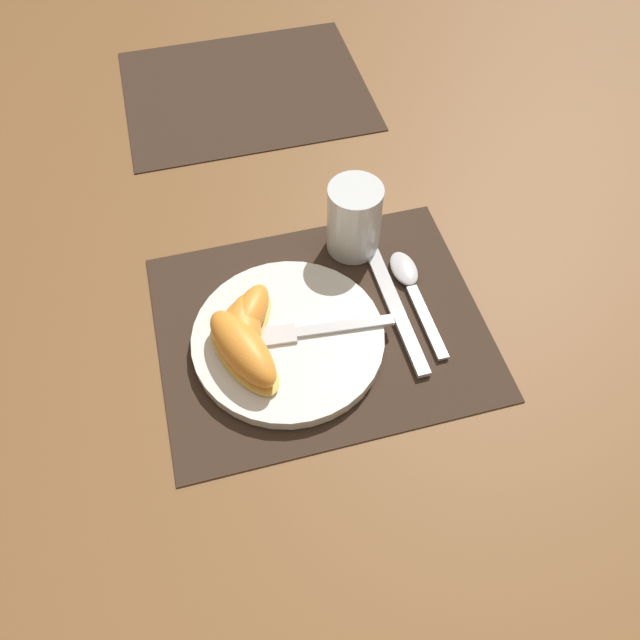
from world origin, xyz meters
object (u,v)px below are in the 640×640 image
object	(u,v)px
spoon	(410,282)
citrus_wedge_3	(243,350)
citrus_wedge_2	(241,333)
knife	(395,307)
citrus_wedge_1	(239,324)
citrus_wedge_0	(249,316)
juice_glass	(354,222)
plate	(288,339)
fork	(303,332)

from	to	relation	value
spoon	citrus_wedge_3	size ratio (longest dim) A/B	1.27
spoon	citrus_wedge_2	world-z (taller)	citrus_wedge_2
spoon	citrus_wedge_2	distance (m)	0.24
knife	citrus_wedge_2	xyz separation A→B (m)	(-0.20, -0.01, 0.03)
citrus_wedge_1	citrus_wedge_3	world-z (taller)	citrus_wedge_3
citrus_wedge_0	citrus_wedge_1	size ratio (longest dim) A/B	0.99
citrus_wedge_3	citrus_wedge_2	bearing A→B (deg)	85.05
citrus_wedge_0	citrus_wedge_3	xyz separation A→B (m)	(-0.02, -0.05, 0.00)
juice_glass	citrus_wedge_0	size ratio (longest dim) A/B	1.00
plate	juice_glass	world-z (taller)	juice_glass
knife	spoon	size ratio (longest dim) A/B	1.28
knife	spoon	world-z (taller)	spoon
plate	knife	distance (m)	0.15
plate	citrus_wedge_1	bearing A→B (deg)	160.15
citrus_wedge_0	knife	bearing A→B (deg)	-3.73
fork	citrus_wedge_1	distance (m)	0.08
plate	citrus_wedge_0	xyz separation A→B (m)	(-0.04, 0.03, 0.02)
fork	knife	bearing A→B (deg)	8.02
plate	citrus_wedge_3	size ratio (longest dim) A/B	1.72
knife	fork	xyz separation A→B (m)	(-0.13, -0.02, 0.02)
spoon	citrus_wedge_2	xyz separation A→B (m)	(-0.23, -0.04, 0.03)
spoon	citrus_wedge_1	size ratio (longest dim) A/B	1.66
plate	citrus_wedge_2	xyz separation A→B (m)	(-0.06, 0.01, 0.02)
juice_glass	citrus_wedge_0	distance (m)	0.19
citrus_wedge_0	citrus_wedge_3	size ratio (longest dim) A/B	0.76
plate	spoon	size ratio (longest dim) A/B	1.35
citrus_wedge_0	citrus_wedge_2	distance (m)	0.03
plate	citrus_wedge_2	distance (m)	0.06
plate	citrus_wedge_2	size ratio (longest dim) A/B	2.30
juice_glass	spoon	bearing A→B (deg)	-57.68
plate	citrus_wedge_1	xyz separation A→B (m)	(-0.05, 0.02, 0.02)
spoon	citrus_wedge_2	bearing A→B (deg)	-169.64
spoon	fork	size ratio (longest dim) A/B	0.88
plate	citrus_wedge_3	xyz separation A→B (m)	(-0.06, -0.02, 0.03)
citrus_wedge_0	juice_glass	bearing A→B (deg)	32.72
juice_glass	citrus_wedge_0	xyz separation A→B (m)	(-0.16, -0.10, -0.01)
juice_glass	citrus_wedge_2	bearing A→B (deg)	-144.35
juice_glass	spoon	xyz separation A→B (m)	(0.05, -0.08, -0.04)
plate	fork	world-z (taller)	fork
fork	juice_glass	bearing A→B (deg)	52.43
knife	juice_glass	bearing A→B (deg)	101.07
juice_glass	knife	world-z (taller)	juice_glass
fork	citrus_wedge_3	size ratio (longest dim) A/B	1.44
plate	fork	size ratio (longest dim) A/B	1.20
citrus_wedge_1	citrus_wedge_2	xyz separation A→B (m)	(-0.00, -0.01, 0.00)
citrus_wedge_3	juice_glass	bearing A→B (deg)	40.28
juice_glass	knife	distance (m)	0.13
citrus_wedge_2	citrus_wedge_3	bearing A→B (deg)	-94.95
juice_glass	citrus_wedge_3	size ratio (longest dim) A/B	0.76
juice_glass	fork	world-z (taller)	juice_glass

